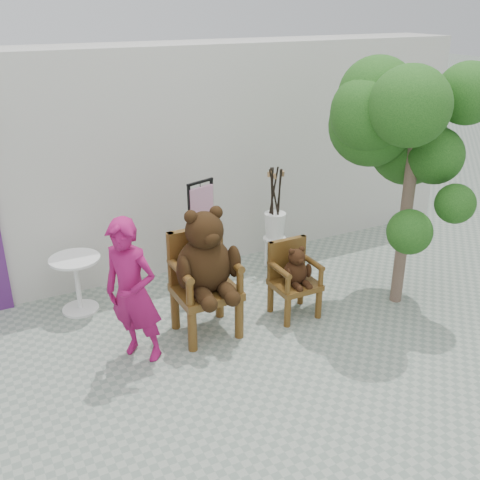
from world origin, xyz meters
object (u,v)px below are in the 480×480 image
Objects in this scene: cafe_table at (77,278)px; tree at (398,126)px; chair_big at (205,265)px; stool_bucket at (275,225)px; person at (133,293)px; display_stand at (202,252)px; chair_small at (294,273)px.

tree is at bearing -22.40° from cafe_table.
chair_big reaches higher than cafe_table.
chair_big is at bearing -144.19° from stool_bucket.
stool_bucket is (2.43, 1.31, -0.17)m from person.
person is 1.12× the size of stool_bucket.
display_stand is (0.35, 0.88, -0.26)m from chair_big.
tree reaches higher than chair_small.
display_stand is at bearing -168.59° from stool_bucket.
cafe_table is 2.74m from stool_bucket.
tree is at bearing -6.72° from chair_big.
cafe_table is at bearing 151.14° from chair_small.
stool_bucket is (2.73, -0.04, 0.20)m from cafe_table.
chair_big is at bearing 175.18° from chair_small.
display_stand is 0.51× the size of tree.
chair_big is 0.89m from person.
display_stand reaches higher than chair_small.
stool_bucket reaches higher than chair_small.
tree is (1.95, -1.15, 1.62)m from display_stand.
person reaches higher than chair_small.
chair_big is 1.00× the size of display_stand.
chair_big is 2.14× the size of cafe_table.
chair_small is at bearing -28.86° from cafe_table.
chair_small is 2.00m from person.
person is 0.55× the size of tree.
person is at bearing -177.10° from chair_small.
tree is at bearing -47.66° from display_stand.
cafe_table is at bearing 157.60° from tree.
tree is (0.75, -1.39, 1.56)m from stool_bucket.
display_stand is 2.78m from tree.
chair_small is 0.60× the size of display_stand.
chair_small is 0.31× the size of tree.
chair_small is (1.10, -0.09, -0.31)m from chair_big.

